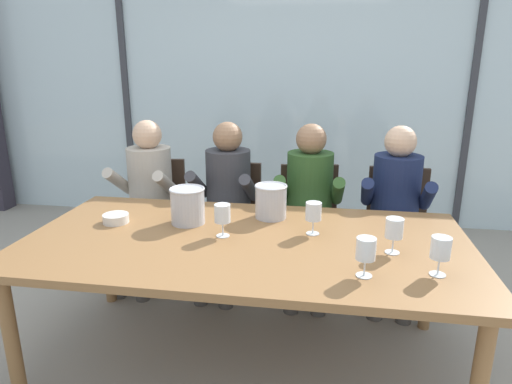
{
  "coord_description": "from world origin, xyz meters",
  "views": [
    {
      "loc": [
        0.4,
        -2.11,
        1.61
      ],
      "look_at": [
        0.0,
        0.35,
        0.87
      ],
      "focal_mm": 31.4,
      "sensor_mm": 36.0,
      "label": 1
    }
  ],
  "objects_px": {
    "chair_near_curtain": "(157,209)",
    "person_charcoal_jacket": "(225,196)",
    "dining_table": "(245,250)",
    "person_olive_shirt": "(309,200)",
    "ice_bucket_secondary": "(188,205)",
    "person_navy_polo": "(396,204)",
    "wine_glass_by_right_taster": "(366,250)",
    "ice_bucket_primary": "(271,201)",
    "tasting_bowl": "(116,218)",
    "wine_glass_by_left_taster": "(394,230)",
    "chair_right_of_center": "(397,221)",
    "person_beige_jumper": "(146,192)",
    "chair_center": "(310,217)",
    "wine_glass_near_bucket": "(441,250)",
    "chair_left_of_center": "(230,213)",
    "wine_glass_spare_empty": "(222,215)"
  },
  "relations": [
    {
      "from": "chair_near_curtain",
      "to": "person_charcoal_jacket",
      "type": "relative_size",
      "value": 0.73
    },
    {
      "from": "dining_table",
      "to": "person_olive_shirt",
      "type": "height_order",
      "value": "person_olive_shirt"
    },
    {
      "from": "chair_near_curtain",
      "to": "person_olive_shirt",
      "type": "relative_size",
      "value": 0.73
    },
    {
      "from": "chair_near_curtain",
      "to": "ice_bucket_secondary",
      "type": "height_order",
      "value": "ice_bucket_secondary"
    },
    {
      "from": "person_navy_polo",
      "to": "wine_glass_by_right_taster",
      "type": "relative_size",
      "value": 6.9
    },
    {
      "from": "ice_bucket_primary",
      "to": "tasting_bowl",
      "type": "distance_m",
      "value": 0.89
    },
    {
      "from": "person_navy_polo",
      "to": "wine_glass_by_left_taster",
      "type": "bearing_deg",
      "value": -93.48
    },
    {
      "from": "person_charcoal_jacket",
      "to": "wine_glass_by_right_taster",
      "type": "xyz_separation_m",
      "value": [
        0.88,
        -1.18,
        0.16
      ]
    },
    {
      "from": "chair_right_of_center",
      "to": "dining_table",
      "type": "bearing_deg",
      "value": -130.13
    },
    {
      "from": "person_navy_polo",
      "to": "wine_glass_by_left_taster",
      "type": "height_order",
      "value": "person_navy_polo"
    },
    {
      "from": "person_beige_jumper",
      "to": "person_charcoal_jacket",
      "type": "height_order",
      "value": "same"
    },
    {
      "from": "ice_bucket_primary",
      "to": "chair_center",
      "type": "bearing_deg",
      "value": 72.18
    },
    {
      "from": "chair_right_of_center",
      "to": "person_charcoal_jacket",
      "type": "distance_m",
      "value": 1.23
    },
    {
      "from": "ice_bucket_primary",
      "to": "wine_glass_near_bucket",
      "type": "xyz_separation_m",
      "value": [
        0.8,
        -0.61,
        0.02
      ]
    },
    {
      "from": "person_beige_jumper",
      "to": "wine_glass_by_left_taster",
      "type": "distance_m",
      "value": 1.87
    },
    {
      "from": "chair_left_of_center",
      "to": "wine_glass_spare_empty",
      "type": "bearing_deg",
      "value": -76.99
    },
    {
      "from": "chair_right_of_center",
      "to": "ice_bucket_secondary",
      "type": "distance_m",
      "value": 1.54
    },
    {
      "from": "wine_glass_spare_empty",
      "to": "chair_right_of_center",
      "type": "bearing_deg",
      "value": 43.49
    },
    {
      "from": "person_navy_polo",
      "to": "wine_glass_spare_empty",
      "type": "xyz_separation_m",
      "value": [
        -0.99,
        -0.84,
        0.16
      ]
    },
    {
      "from": "person_navy_polo",
      "to": "wine_glass_by_left_taster",
      "type": "relative_size",
      "value": 6.9
    },
    {
      "from": "dining_table",
      "to": "chair_center",
      "type": "height_order",
      "value": "chair_center"
    },
    {
      "from": "chair_left_of_center",
      "to": "wine_glass_spare_empty",
      "type": "relative_size",
      "value": 5.06
    },
    {
      "from": "person_charcoal_jacket",
      "to": "wine_glass_near_bucket",
      "type": "relative_size",
      "value": 6.9
    },
    {
      "from": "chair_right_of_center",
      "to": "person_beige_jumper",
      "type": "bearing_deg",
      "value": -173.28
    },
    {
      "from": "person_beige_jumper",
      "to": "wine_glass_by_right_taster",
      "type": "xyz_separation_m",
      "value": [
        1.47,
        -1.18,
        0.16
      ]
    },
    {
      "from": "chair_near_curtain",
      "to": "wine_glass_by_right_taster",
      "type": "bearing_deg",
      "value": -49.96
    },
    {
      "from": "person_beige_jumper",
      "to": "person_charcoal_jacket",
      "type": "bearing_deg",
      "value": 4.4
    },
    {
      "from": "person_charcoal_jacket",
      "to": "person_navy_polo",
      "type": "distance_m",
      "value": 1.17
    },
    {
      "from": "person_beige_jumper",
      "to": "ice_bucket_secondary",
      "type": "xyz_separation_m",
      "value": [
        0.53,
        -0.67,
        0.14
      ]
    },
    {
      "from": "person_navy_polo",
      "to": "ice_bucket_primary",
      "type": "distance_m",
      "value": 0.94
    },
    {
      "from": "chair_near_curtain",
      "to": "chair_right_of_center",
      "type": "distance_m",
      "value": 1.78
    },
    {
      "from": "chair_center",
      "to": "dining_table",
      "type": "bearing_deg",
      "value": -115.12
    },
    {
      "from": "wine_glass_by_left_taster",
      "to": "wine_glass_spare_empty",
      "type": "relative_size",
      "value": 1.0
    },
    {
      "from": "chair_center",
      "to": "ice_bucket_primary",
      "type": "distance_m",
      "value": 0.74
    },
    {
      "from": "chair_left_of_center",
      "to": "person_charcoal_jacket",
      "type": "bearing_deg",
      "value": -90.52
    },
    {
      "from": "tasting_bowl",
      "to": "wine_glass_near_bucket",
      "type": "height_order",
      "value": "wine_glass_near_bucket"
    },
    {
      "from": "person_olive_shirt",
      "to": "tasting_bowl",
      "type": "xyz_separation_m",
      "value": [
        -1.06,
        -0.74,
        0.06
      ]
    },
    {
      "from": "ice_bucket_primary",
      "to": "wine_glass_spare_empty",
      "type": "height_order",
      "value": "ice_bucket_primary"
    },
    {
      "from": "ice_bucket_secondary",
      "to": "chair_center",
      "type": "bearing_deg",
      "value": 50.79
    },
    {
      "from": "wine_glass_near_bucket",
      "to": "chair_left_of_center",
      "type": "bearing_deg",
      "value": 133.64
    },
    {
      "from": "ice_bucket_primary",
      "to": "wine_glass_near_bucket",
      "type": "distance_m",
      "value": 1.01
    },
    {
      "from": "ice_bucket_secondary",
      "to": "wine_glass_by_left_taster",
      "type": "xyz_separation_m",
      "value": [
        1.09,
        -0.24,
        0.01
      ]
    },
    {
      "from": "ice_bucket_primary",
      "to": "tasting_bowl",
      "type": "height_order",
      "value": "ice_bucket_primary"
    },
    {
      "from": "person_beige_jumper",
      "to": "tasting_bowl",
      "type": "bearing_deg",
      "value": -75.68
    },
    {
      "from": "person_navy_polo",
      "to": "person_olive_shirt",
      "type": "bearing_deg",
      "value": -174.78
    },
    {
      "from": "ice_bucket_secondary",
      "to": "wine_glass_near_bucket",
      "type": "bearing_deg",
      "value": -19.7
    },
    {
      "from": "person_olive_shirt",
      "to": "wine_glass_near_bucket",
      "type": "distance_m",
      "value": 1.28
    },
    {
      "from": "chair_left_of_center",
      "to": "wine_glass_spare_empty",
      "type": "height_order",
      "value": "wine_glass_spare_empty"
    },
    {
      "from": "chair_left_of_center",
      "to": "person_navy_polo",
      "type": "height_order",
      "value": "person_navy_polo"
    },
    {
      "from": "person_navy_polo",
      "to": "ice_bucket_secondary",
      "type": "bearing_deg",
      "value": -146.1
    }
  ]
}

